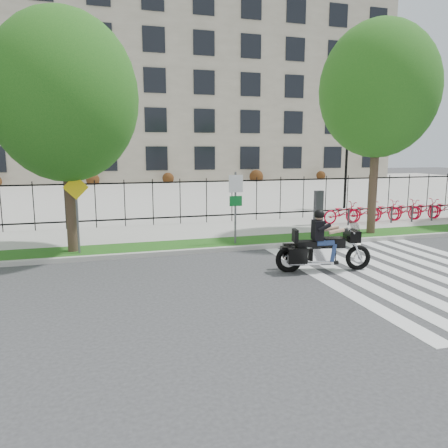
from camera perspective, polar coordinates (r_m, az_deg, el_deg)
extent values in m
plane|color=#333335|center=(10.91, 3.49, -8.54)|extent=(120.00, 120.00, 0.00)
cube|color=#B0AEA6|center=(14.67, -1.95, -3.44)|extent=(60.00, 0.20, 0.15)
cube|color=#1E4912|center=(15.48, -2.74, -2.75)|extent=(60.00, 1.50, 0.15)
cube|color=#A29E97|center=(17.87, -4.64, -1.08)|extent=(60.00, 3.50, 0.15)
cube|color=#A29E97|center=(35.08, -10.54, 4.07)|extent=(80.00, 34.00, 0.10)
cube|color=gray|center=(55.25, -13.13, 16.34)|extent=(60.00, 20.00, 20.00)
cylinder|color=black|center=(25.65, 15.61, 6.21)|extent=(0.14, 0.14, 4.00)
cylinder|color=black|center=(25.62, 15.81, 10.45)|extent=(0.06, 0.70, 0.70)
sphere|color=white|center=(25.44, 15.14, 10.72)|extent=(0.36, 0.36, 0.36)
sphere|color=white|center=(25.81, 16.49, 10.64)|extent=(0.36, 0.36, 0.36)
cylinder|color=#3B2920|center=(14.79, -19.46, 3.29)|extent=(0.32, 0.32, 3.50)
ellipsoid|color=#125014|center=(14.80, -20.16, 15.34)|extent=(4.54, 4.54, 5.22)
cylinder|color=#3B2920|center=(18.03, 18.93, 5.43)|extent=(0.32, 0.32, 4.16)
ellipsoid|color=#125014|center=(18.13, 19.55, 16.23)|extent=(4.42, 4.42, 5.09)
cube|color=#2D2D33|center=(19.48, 12.23, 2.09)|extent=(0.35, 0.25, 1.50)
imported|color=red|center=(20.11, 15.21, 1.43)|extent=(1.84, 0.64, 0.97)
cylinder|color=#2D2D33|center=(19.71, 15.95, 0.85)|extent=(0.08, 0.08, 0.70)
imported|color=red|center=(20.71, 17.81, 1.54)|extent=(1.84, 0.64, 0.97)
cylinder|color=#2D2D33|center=(20.32, 18.57, 0.97)|extent=(0.08, 0.08, 0.70)
imported|color=red|center=(21.34, 20.25, 1.63)|extent=(1.84, 0.64, 0.97)
cylinder|color=#2D2D33|center=(20.97, 21.04, 1.08)|extent=(0.08, 0.08, 0.70)
imported|color=red|center=(22.01, 22.56, 1.72)|extent=(1.84, 0.64, 0.97)
cylinder|color=#2D2D33|center=(21.65, 23.36, 1.19)|extent=(0.08, 0.08, 0.70)
imported|color=red|center=(22.72, 24.72, 1.80)|extent=(1.84, 0.64, 0.97)
cylinder|color=#2D2D33|center=(22.37, 25.53, 1.28)|extent=(0.08, 0.08, 0.70)
imported|color=red|center=(23.45, 26.75, 1.87)|extent=(1.84, 0.64, 0.97)
cylinder|color=#59595B|center=(15.20, 1.50, 2.10)|extent=(0.07, 0.07, 2.50)
cube|color=white|center=(15.07, 1.56, 5.29)|extent=(0.50, 0.03, 0.60)
cube|color=#0C6626|center=(15.13, 1.55, 3.02)|extent=(0.45, 0.03, 0.35)
cylinder|color=#59595B|center=(14.50, -18.60, 1.02)|extent=(0.07, 0.07, 2.40)
cube|color=yellow|center=(14.36, -18.80, 4.55)|extent=(0.78, 0.03, 0.78)
torus|color=black|center=(13.08, 17.10, -4.23)|extent=(0.74, 0.27, 0.73)
torus|color=black|center=(12.46, 8.48, -4.59)|extent=(0.79, 0.30, 0.77)
cube|color=black|center=(12.86, 16.37, -1.47)|extent=(0.42, 0.63, 0.32)
cube|color=#26262B|center=(12.85, 16.73, -0.40)|extent=(0.26, 0.55, 0.32)
cube|color=silver|center=(12.69, 12.69, -3.92)|extent=(0.69, 0.47, 0.42)
cube|color=black|center=(12.71, 14.11, -2.33)|extent=(0.64, 0.46, 0.28)
cube|color=black|center=(12.51, 11.13, -2.51)|extent=(0.80, 0.52, 0.15)
cube|color=black|center=(12.35, 9.28, -1.51)|extent=(0.17, 0.37, 0.36)
cube|color=black|center=(12.16, 9.59, -4.15)|extent=(0.55, 0.27, 0.42)
cube|color=black|center=(12.75, 8.86, -3.48)|extent=(0.55, 0.27, 0.42)
cube|color=black|center=(12.49, 12.12, -0.78)|extent=(0.33, 0.46, 0.55)
sphere|color=tan|center=(12.44, 12.32, 1.05)|extent=(0.24, 0.24, 0.24)
sphere|color=black|center=(12.43, 12.33, 1.24)|extent=(0.29, 0.29, 0.29)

